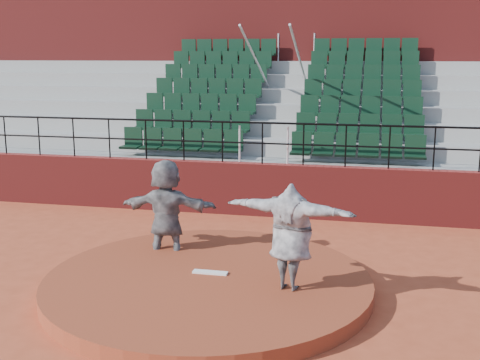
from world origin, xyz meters
name	(u,v)px	position (x,y,z in m)	size (l,w,h in m)	color
ground	(208,290)	(0.00, 0.00, 0.00)	(90.00, 90.00, 0.00)	#AE4527
pitchers_mound	(208,283)	(0.00, 0.00, 0.12)	(5.50, 5.50, 0.25)	brown
pitching_rubber	(210,272)	(0.00, 0.15, 0.27)	(0.60, 0.15, 0.03)	white
boundary_wall	(262,190)	(0.00, 5.00, 0.65)	(24.00, 0.30, 1.30)	maroon
wall_railing	(262,134)	(0.00, 5.00, 2.03)	(24.04, 0.05, 1.03)	black
seating_deck	(284,138)	(0.00, 8.65, 1.44)	(24.00, 5.97, 4.63)	gray
press_box_facade	(301,65)	(0.00, 12.60, 3.55)	(24.00, 3.00, 7.10)	maroon
pitcher	(291,237)	(1.42, -0.22, 1.11)	(2.11, 0.57, 1.72)	black
fielder	(167,211)	(-1.16, 1.28, 1.00)	(1.85, 0.59, 2.00)	black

